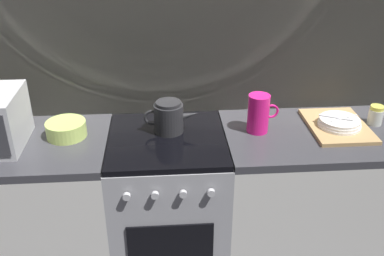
# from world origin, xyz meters

# --- Properties ---
(back_wall) EXTENTS (3.60, 0.05, 2.40)m
(back_wall) POSITION_xyz_m (0.00, 0.32, 1.20)
(back_wall) COLOR #B2AD9E
(back_wall) RESTS_ON ground_plane
(counter_left) EXTENTS (1.20, 0.60, 0.90)m
(counter_left) POSITION_xyz_m (-0.90, 0.00, 0.45)
(counter_left) COLOR silver
(counter_left) RESTS_ON ground_plane
(stove_unit) EXTENTS (0.60, 0.63, 0.90)m
(stove_unit) POSITION_xyz_m (-0.00, -0.00, 0.45)
(stove_unit) COLOR #9E9EA3
(stove_unit) RESTS_ON ground_plane
(counter_right) EXTENTS (1.20, 0.60, 0.90)m
(counter_right) POSITION_xyz_m (0.90, 0.00, 0.45)
(counter_right) COLOR silver
(counter_right) RESTS_ON ground_plane
(kettle) EXTENTS (0.28, 0.15, 0.17)m
(kettle) POSITION_xyz_m (0.01, 0.07, 0.98)
(kettle) COLOR #262628
(kettle) RESTS_ON stove_unit
(mixing_bowl) EXTENTS (0.20, 0.20, 0.08)m
(mixing_bowl) POSITION_xyz_m (-0.50, 0.05, 0.94)
(mixing_bowl) COLOR #B7D166
(mixing_bowl) RESTS_ON counter_left
(pitcher) EXTENTS (0.16, 0.11, 0.20)m
(pitcher) POSITION_xyz_m (0.47, 0.04, 1.00)
(pitcher) COLOR #E5197A
(pitcher) RESTS_ON counter_right
(dish_pile) EXTENTS (0.30, 0.40, 0.07)m
(dish_pile) POSITION_xyz_m (0.90, 0.03, 0.92)
(dish_pile) COLOR tan
(dish_pile) RESTS_ON counter_right
(spice_jar) EXTENTS (0.08, 0.08, 0.10)m
(spice_jar) POSITION_xyz_m (1.11, 0.07, 0.95)
(spice_jar) COLOR silver
(spice_jar) RESTS_ON counter_right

